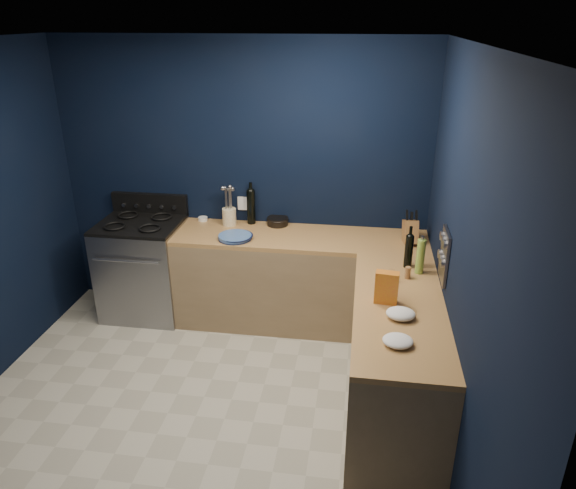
% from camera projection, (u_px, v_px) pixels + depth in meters
% --- Properties ---
extents(floor, '(3.50, 3.50, 0.02)m').
position_uv_depth(floor, '(196.00, 417.00, 3.96)').
color(floor, '#B0AB99').
rests_on(floor, ground).
extents(ceiling, '(3.50, 3.50, 0.02)m').
position_uv_depth(ceiling, '(163.00, 42.00, 2.91)').
color(ceiling, silver).
rests_on(ceiling, ground).
extents(wall_back, '(3.50, 0.02, 2.60)m').
position_uv_depth(wall_back, '(242.00, 181.00, 5.03)').
color(wall_back, black).
rests_on(wall_back, ground).
extents(wall_right, '(0.02, 3.50, 2.60)m').
position_uv_depth(wall_right, '(462.00, 276.00, 3.21)').
color(wall_right, black).
rests_on(wall_right, ground).
extents(wall_front, '(3.50, 0.02, 2.60)m').
position_uv_depth(wall_front, '(17.00, 470.00, 1.84)').
color(wall_front, black).
rests_on(wall_front, ground).
extents(cab_back, '(2.30, 0.63, 0.86)m').
position_uv_depth(cab_back, '(300.00, 282.00, 5.01)').
color(cab_back, '#8A6F4F').
rests_on(cab_back, floor).
extents(top_back, '(2.30, 0.63, 0.04)m').
position_uv_depth(top_back, '(300.00, 238.00, 4.83)').
color(top_back, brown).
rests_on(top_back, cab_back).
extents(cab_right, '(0.63, 1.67, 0.86)m').
position_uv_depth(cab_right, '(394.00, 362.00, 3.85)').
color(cab_right, '#8A6F4F').
rests_on(cab_right, floor).
extents(top_right, '(0.63, 1.67, 0.04)m').
position_uv_depth(top_right, '(400.00, 308.00, 3.67)').
color(top_right, brown).
rests_on(top_right, cab_right).
extents(gas_range, '(0.76, 0.66, 0.92)m').
position_uv_depth(gas_range, '(144.00, 270.00, 5.18)').
color(gas_range, gray).
rests_on(gas_range, floor).
extents(oven_door, '(0.59, 0.02, 0.42)m').
position_uv_depth(oven_door, '(131.00, 285.00, 4.90)').
color(oven_door, black).
rests_on(oven_door, gas_range).
extents(cooktop, '(0.76, 0.66, 0.03)m').
position_uv_depth(cooktop, '(139.00, 224.00, 4.99)').
color(cooktop, black).
rests_on(cooktop, gas_range).
extents(backguard, '(0.76, 0.06, 0.20)m').
position_uv_depth(backguard, '(150.00, 203.00, 5.22)').
color(backguard, black).
rests_on(backguard, gas_range).
extents(spice_panel, '(0.02, 0.28, 0.38)m').
position_uv_depth(spice_panel, '(444.00, 256.00, 3.76)').
color(spice_panel, gray).
rests_on(spice_panel, wall_right).
extents(wall_outlet, '(0.09, 0.02, 0.13)m').
position_uv_depth(wall_outlet, '(242.00, 203.00, 5.10)').
color(wall_outlet, white).
rests_on(wall_outlet, wall_back).
extents(plate_stack, '(0.38, 0.38, 0.04)m').
position_uv_depth(plate_stack, '(235.00, 237.00, 4.75)').
color(plate_stack, '#3D6891').
rests_on(plate_stack, top_back).
extents(ramekin, '(0.10, 0.10, 0.03)m').
position_uv_depth(ramekin, '(203.00, 219.00, 5.17)').
color(ramekin, white).
rests_on(ramekin, top_back).
extents(utensil_crock, '(0.15, 0.15, 0.16)m').
position_uv_depth(utensil_crock, '(229.00, 217.00, 5.05)').
color(utensil_crock, '#F6EAC5').
rests_on(utensil_crock, top_back).
extents(wine_bottle_back, '(0.10, 0.10, 0.33)m').
position_uv_depth(wine_bottle_back, '(251.00, 207.00, 5.05)').
color(wine_bottle_back, black).
rests_on(wine_bottle_back, top_back).
extents(lemon_basket, '(0.26, 0.26, 0.08)m').
position_uv_depth(lemon_basket, '(278.00, 221.00, 5.06)').
color(lemon_basket, black).
rests_on(lemon_basket, top_back).
extents(knife_block, '(0.14, 0.25, 0.25)m').
position_uv_depth(knife_block, '(410.00, 232.00, 4.65)').
color(knife_block, brown).
rests_on(knife_block, top_back).
extents(wine_bottle_right, '(0.08, 0.08, 0.26)m').
position_uv_depth(wine_bottle_right, '(409.00, 252.00, 4.18)').
color(wine_bottle_right, black).
rests_on(wine_bottle_right, top_right).
extents(oil_bottle, '(0.08, 0.08, 0.28)m').
position_uv_depth(oil_bottle, '(420.00, 257.00, 4.08)').
color(oil_bottle, '#7FA53A').
rests_on(oil_bottle, top_right).
extents(spice_jar_near, '(0.05, 0.05, 0.09)m').
position_uv_depth(spice_jar_near, '(408.00, 273.00, 4.03)').
color(spice_jar_near, olive).
rests_on(spice_jar_near, top_right).
extents(spice_jar_far, '(0.05, 0.05, 0.09)m').
position_uv_depth(spice_jar_far, '(392.00, 276.00, 3.99)').
color(spice_jar_far, olive).
rests_on(spice_jar_far, top_right).
extents(crouton_bag, '(0.17, 0.09, 0.23)m').
position_uv_depth(crouton_bag, '(387.00, 288.00, 3.66)').
color(crouton_bag, red).
rests_on(crouton_bag, top_right).
extents(towel_front, '(0.24, 0.22, 0.07)m').
position_uv_depth(towel_front, '(401.00, 314.00, 3.50)').
color(towel_front, white).
rests_on(towel_front, top_right).
extents(towel_end, '(0.23, 0.22, 0.06)m').
position_uv_depth(towel_end, '(398.00, 341.00, 3.23)').
color(towel_end, white).
rests_on(towel_end, top_right).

